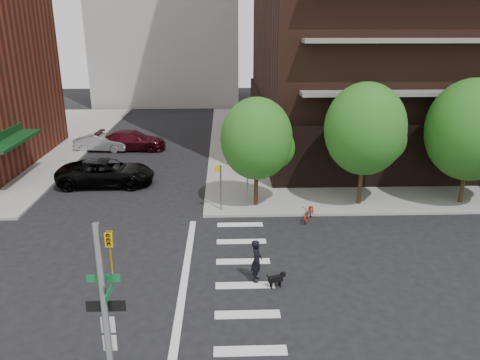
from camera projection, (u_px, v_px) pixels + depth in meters
name	position (u px, v px, depth m)	size (l,w,h in m)	color
ground	(171.00, 287.00, 18.90)	(120.00, 120.00, 0.00)	black
sidewalk_ne	(429.00, 141.00, 41.78)	(39.00, 33.00, 0.15)	gray
crosswalk	(226.00, 286.00, 18.97)	(3.85, 13.00, 0.01)	silver
tree_a	(257.00, 139.00, 25.77)	(4.00, 4.00, 5.90)	#301E11
tree_b	(365.00, 129.00, 25.81)	(4.50, 4.50, 6.65)	#301E11
tree_c	(471.00, 130.00, 26.03)	(5.00, 5.00, 6.80)	#301E11
traffic_signal	(111.00, 359.00, 10.92)	(0.90, 0.75, 6.00)	slate
pedestrian_signal	(227.00, 180.00, 25.88)	(2.18, 0.67, 2.60)	slate
parked_car_black	(106.00, 173.00, 30.43)	(6.15, 2.84, 1.71)	black
parked_car_maroon	(132.00, 140.00, 38.90)	(5.62, 2.28, 1.63)	#460D17
parked_car_silver	(102.00, 142.00, 38.58)	(4.33, 1.51, 1.43)	#A9ACB0
scooter	(309.00, 212.00, 25.12)	(0.60, 1.72, 0.91)	#A02317
dog_walker	(257.00, 261.00, 19.06)	(0.44, 0.67, 1.83)	black
dog	(277.00, 279.00, 18.78)	(0.72, 0.38, 0.60)	black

